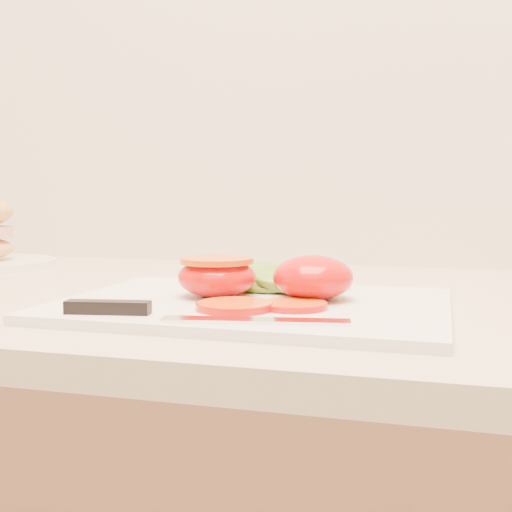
# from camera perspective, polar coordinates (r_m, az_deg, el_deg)

# --- Properties ---
(cutting_board) EXTENTS (0.39, 0.28, 0.01)m
(cutting_board) POSITION_cam_1_polar(r_m,az_deg,el_deg) (0.66, -0.24, -4.40)
(cutting_board) COLOR silver
(cutting_board) RESTS_ON counter
(tomato_half_dome) EXTENTS (0.08, 0.08, 0.05)m
(tomato_half_dome) POSITION_cam_1_polar(r_m,az_deg,el_deg) (0.67, 5.09, -1.91)
(tomato_half_dome) COLOR red
(tomato_half_dome) RESTS_ON cutting_board
(tomato_half_cut) EXTENTS (0.08, 0.08, 0.04)m
(tomato_half_cut) POSITION_cam_1_polar(r_m,az_deg,el_deg) (0.68, -3.49, -1.73)
(tomato_half_cut) COLOR red
(tomato_half_cut) RESTS_ON cutting_board
(tomato_slice_0) EXTENTS (0.07, 0.07, 0.01)m
(tomato_slice_0) POSITION_cam_1_polar(r_m,az_deg,el_deg) (0.61, -1.91, -4.45)
(tomato_slice_0) COLOR #CC5C13
(tomato_slice_0) RESTS_ON cutting_board
(tomato_slice_1) EXTENTS (0.06, 0.06, 0.01)m
(tomato_slice_1) POSITION_cam_1_polar(r_m,az_deg,el_deg) (0.62, 3.39, -4.38)
(tomato_slice_1) COLOR #CC5C13
(tomato_slice_1) RESTS_ON cutting_board
(lettuce_leaf_0) EXTENTS (0.15, 0.11, 0.02)m
(lettuce_leaf_0) POSITION_cam_1_polar(r_m,az_deg,el_deg) (0.74, 0.35, -1.97)
(lettuce_leaf_0) COLOR #679D29
(lettuce_leaf_0) RESTS_ON cutting_board
(lettuce_leaf_1) EXTENTS (0.15, 0.15, 0.03)m
(lettuce_leaf_1) POSITION_cam_1_polar(r_m,az_deg,el_deg) (0.73, 4.13, -1.99)
(lettuce_leaf_1) COLOR #679D29
(lettuce_leaf_1) RESTS_ON cutting_board
(knife) EXTENTS (0.26, 0.05, 0.01)m
(knife) POSITION_cam_1_polar(r_m,az_deg,el_deg) (0.58, -8.24, -4.98)
(knife) COLOR silver
(knife) RESTS_ON cutting_board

